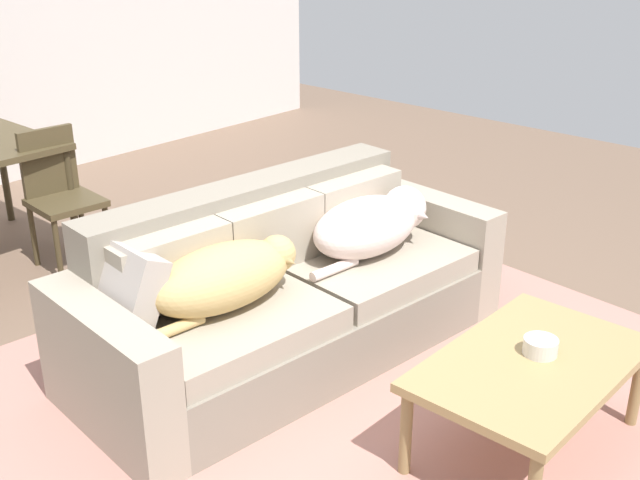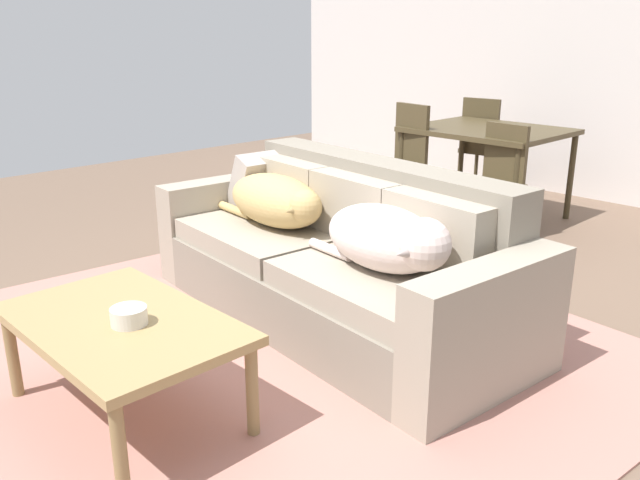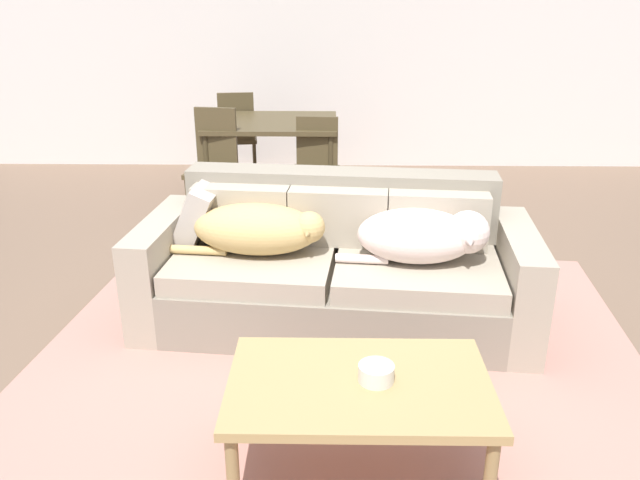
{
  "view_description": "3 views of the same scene",
  "coord_description": "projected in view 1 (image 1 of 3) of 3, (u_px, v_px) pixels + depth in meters",
  "views": [
    {
      "loc": [
        -2.54,
        -2.25,
        2.16
      ],
      "look_at": [
        0.12,
        0.14,
        0.65
      ],
      "focal_mm": 44.48,
      "sensor_mm": 36.0,
      "label": 1
    },
    {
      "loc": [
        2.39,
        -2.12,
        1.55
      ],
      "look_at": [
        0.15,
        0.05,
        0.54
      ],
      "focal_mm": 36.73,
      "sensor_mm": 36.0,
      "label": 2
    },
    {
      "loc": [
        0.0,
        -3.15,
        1.88
      ],
      "look_at": [
        -0.05,
        0.17,
        0.56
      ],
      "focal_mm": 35.47,
      "sensor_mm": 36.0,
      "label": 3
    }
  ],
  "objects": [
    {
      "name": "coffee_table",
      "position": [
        531.0,
        370.0,
        3.26
      ],
      "size": [
        1.05,
        0.66,
        0.44
      ],
      "color": "#A48755",
      "rests_on": "ground"
    },
    {
      "name": "bowl_on_coffee_table",
      "position": [
        540.0,
        346.0,
        3.27
      ],
      "size": [
        0.14,
        0.14,
        0.07
      ],
      "primitive_type": "cylinder",
      "color": "silver",
      "rests_on": "coffee_table"
    },
    {
      "name": "dining_chair_near_right",
      "position": [
        60.0,
        192.0,
        5.0
      ],
      "size": [
        0.43,
        0.43,
        0.88
      ],
      "rotation": [
        0.0,
        0.0,
        -0.08
      ],
      "color": "#473B24",
      "rests_on": "ground"
    },
    {
      "name": "area_rug",
      "position": [
        385.0,
        395.0,
        3.77
      ],
      "size": [
        3.61,
        3.66,
        0.01
      ],
      "primitive_type": "cube",
      "rotation": [
        0.0,
        0.0,
        -0.1
      ],
      "color": "tan",
      "rests_on": "ground"
    },
    {
      "name": "couch",
      "position": [
        285.0,
        293.0,
        4.05
      ],
      "size": [
        2.36,
        1.15,
        0.85
      ],
      "rotation": [
        0.0,
        0.0,
        -0.1
      ],
      "color": "gray",
      "rests_on": "ground"
    },
    {
      "name": "throw_pillow_by_left_arm",
      "position": [
        126.0,
        289.0,
        3.45
      ],
      "size": [
        0.3,
        0.38,
        0.39
      ],
      "primitive_type": "cube",
      "rotation": [
        0.0,
        0.4,
        -0.08
      ],
      "color": "#ABA097",
      "rests_on": "couch"
    },
    {
      "name": "ground_plane",
      "position": [
        325.0,
        373.0,
        3.96
      ],
      "size": [
        10.0,
        10.0,
        0.0
      ],
      "primitive_type": "plane",
      "color": "brown"
    },
    {
      "name": "dog_on_left_cushion",
      "position": [
        226.0,
        276.0,
        3.61
      ],
      "size": [
        0.9,
        0.44,
        0.29
      ],
      "rotation": [
        0.0,
        0.0,
        -0.1
      ],
      "color": "tan",
      "rests_on": "couch"
    },
    {
      "name": "dog_on_right_cushion",
      "position": [
        372.0,
        224.0,
        4.17
      ],
      "size": [
        0.85,
        0.45,
        0.31
      ],
      "rotation": [
        0.0,
        0.0,
        -0.1
      ],
      "color": "beige",
      "rests_on": "couch"
    }
  ]
}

